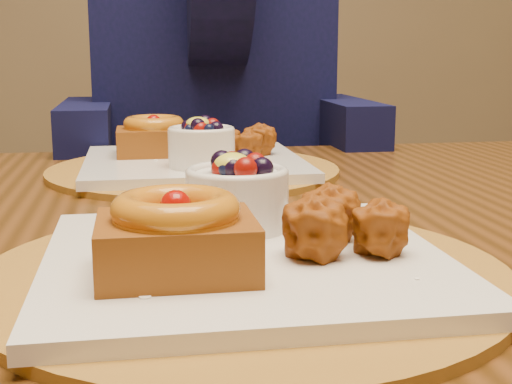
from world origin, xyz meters
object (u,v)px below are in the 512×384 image
(diner, at_px, (211,49))
(place_setting_far, at_px, (192,158))
(place_setting_near, at_px, (241,248))
(dining_table, at_px, (213,283))
(chair_far, at_px, (224,268))

(diner, bearing_deg, place_setting_far, -124.02)
(place_setting_near, relative_size, diner, 0.44)
(dining_table, xyz_separation_m, chair_far, (0.10, 0.73, -0.22))
(place_setting_far, bearing_deg, place_setting_near, -90.01)
(chair_far, xyz_separation_m, diner, (-0.03, -0.10, 0.45))
(chair_far, height_order, diner, diner)
(dining_table, relative_size, place_setting_near, 4.21)
(dining_table, relative_size, diner, 1.87)
(dining_table, height_order, diner, diner)
(place_setting_near, height_order, place_setting_far, same)
(chair_far, bearing_deg, diner, -104.92)
(dining_table, distance_m, chair_far, 0.76)
(dining_table, bearing_deg, diner, 83.84)
(dining_table, relative_size, chair_far, 1.93)
(chair_far, bearing_deg, dining_table, -94.41)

